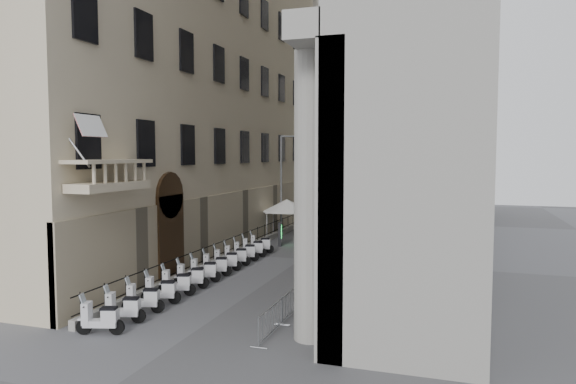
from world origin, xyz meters
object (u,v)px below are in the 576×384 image
security_tent (289,206)px  street_lamp (285,176)px  info_kiosk (280,234)px  pedestrian_a (358,225)px  scooter_0 (101,335)px  pedestrian_b (362,232)px

security_tent → street_lamp: street_lamp is taller
info_kiosk → pedestrian_a: (4.53, 5.80, 0.11)m
security_tent → pedestrian_a: (4.78, 2.91, -1.62)m
security_tent → scooter_0: bearing=-90.0°
scooter_0 → info_kiosk: size_ratio=0.91×
scooter_0 → info_kiosk: info_kiosk is taller
pedestrian_a → pedestrian_b: size_ratio=1.19×
pedestrian_a → info_kiosk: bearing=33.8°
scooter_0 → info_kiosk: 19.13m
info_kiosk → street_lamp: bearing=86.3°
info_kiosk → pedestrian_b: bearing=13.7°
street_lamp → info_kiosk: bearing=-99.1°
scooter_0 → street_lamp: size_ratio=0.19×
pedestrian_a → pedestrian_b: (0.78, -2.57, -0.15)m
security_tent → pedestrian_a: 5.82m
security_tent → pedestrian_b: (5.56, 0.33, -1.77)m
street_lamp → pedestrian_a: (5.65, 1.25, -3.81)m
scooter_0 → pedestrian_b: 23.04m
pedestrian_b → scooter_0: bearing=108.4°
scooter_0 → pedestrian_a: 25.39m
security_tent → pedestrian_a: security_tent is taller
scooter_0 → street_lamp: (-0.85, 23.66, 4.75)m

